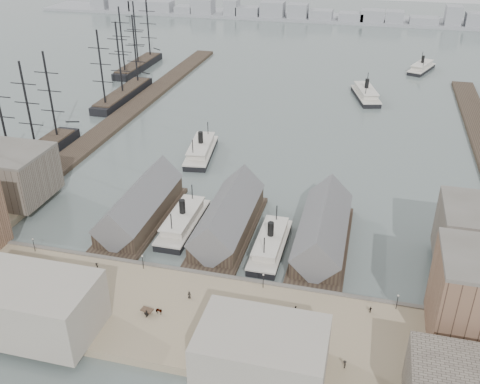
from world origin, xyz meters
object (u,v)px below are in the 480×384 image
(ferry_docked_west, at_px, (183,221))
(horse_cart_left, at_px, (30,277))
(horse_cart_right, at_px, (276,331))
(tram, at_px, (444,343))
(horse_cart_center, at_px, (155,311))

(ferry_docked_west, distance_m, horse_cart_left, 43.02)
(ferry_docked_west, height_order, horse_cart_right, ferry_docked_west)
(tram, relative_size, horse_cart_left, 2.17)
(ferry_docked_west, relative_size, horse_cart_right, 5.59)
(ferry_docked_west, xyz_separation_m, horse_cart_center, (7.12, -37.85, 0.59))
(horse_cart_left, distance_m, horse_cart_right, 59.98)
(horse_cart_center, bearing_deg, horse_cart_left, 93.77)
(ferry_docked_west, bearing_deg, horse_cart_center, -79.34)
(horse_cart_left, bearing_deg, horse_cart_right, -57.03)
(ferry_docked_west, distance_m, horse_cart_right, 50.30)
(horse_cart_center, relative_size, horse_cart_right, 1.05)
(horse_cart_right, bearing_deg, horse_cart_left, 95.45)
(horse_cart_left, height_order, horse_cart_right, horse_cart_left)
(horse_cart_left, relative_size, horse_cart_center, 0.93)
(horse_cart_center, xyz_separation_m, horse_cart_right, (26.63, 0.57, -0.01))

